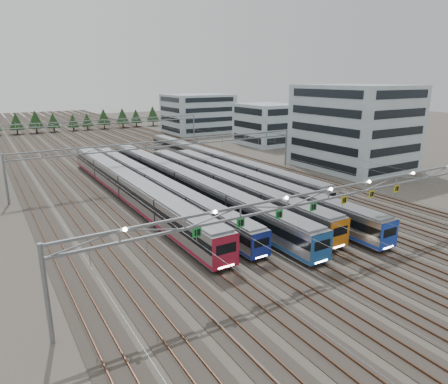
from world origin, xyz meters
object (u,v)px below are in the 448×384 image
train_a (128,186)px  gantry_far (105,125)px  depot_bldg_mid (267,124)px  depot_bldg_north (198,113)px  train_d (221,185)px  train_b (152,183)px  gantry_mid (171,148)px  train_c (183,182)px  depot_bldg_south (353,127)px  train_e (252,184)px  train_f (218,162)px  gantry_near (329,196)px

train_a → gantry_far: size_ratio=1.06×
depot_bldg_mid → depot_bldg_north: bearing=97.1°
train_d → depot_bldg_north: depot_bldg_north is taller
train_b → depot_bldg_north: (44.80, 67.83, 4.76)m
gantry_mid → depot_bldg_mid: (42.43, 26.00, -0.49)m
train_c → depot_bldg_south: (40.59, -0.39, 6.64)m
train_e → gantry_mid: 18.57m
train_c → gantry_mid: 10.41m
train_f → gantry_near: 43.87m
train_b → depot_bldg_north: depot_bldg_north is taller
train_e → train_b: bearing=143.6°
train_e → gantry_mid: (-6.75, 16.77, 4.23)m
train_d → train_f: (9.00, 16.43, -0.03)m
train_a → gantry_near: (11.20, -32.34, 4.78)m
gantry_near → depot_bldg_mid: depot_bldg_mid is taller
gantry_near → depot_bldg_south: size_ratio=2.56×
train_f → gantry_mid: gantry_mid is taller
gantry_near → gantry_mid: bearing=89.9°
gantry_far → depot_bldg_mid: size_ratio=3.52×
train_d → gantry_near: size_ratio=0.91×
train_b → depot_bldg_north: bearing=56.6°
train_f → depot_bldg_north: 64.97m
depot_bldg_south → depot_bldg_mid: depot_bldg_south is taller
depot_bldg_north → train_d: bearing=-115.4°
train_d → train_a: bearing=153.7°
train_d → gantry_near: (-2.30, -25.68, 4.87)m
train_a → gantry_near: size_ratio=1.06×
train_d → depot_bldg_north: (35.80, 75.44, 4.52)m
gantry_near → depot_bldg_south: depot_bldg_south is taller
train_b → train_f: train_f is taller
train_e → depot_bldg_mid: size_ratio=3.29×
train_b → gantry_mid: size_ratio=1.09×
train_a → train_f: (22.50, 9.76, -0.12)m
train_e → gantry_near: (-6.80, -23.34, 4.93)m
train_b → train_c: (4.50, -2.44, 0.23)m
train_e → depot_bldg_south: bearing=12.7°
train_a → train_d: bearing=-26.3°
train_d → train_e: bearing=-27.4°
train_b → train_e: train_e is taller
train_c → depot_bldg_south: 41.14m
train_a → train_e: train_a is taller
gantry_far → train_a: bearing=-102.0°
train_d → gantry_mid: size_ratio=0.91×
gantry_far → train_e: bearing=-83.8°
gantry_mid → depot_bldg_mid: depot_bldg_mid is taller
train_c → train_f: size_ratio=1.02×
train_d → gantry_far: 59.63m
depot_bldg_mid → train_d: bearing=-134.8°
gantry_near → depot_bldg_mid: 78.60m
gantry_mid → depot_bldg_south: bearing=-14.1°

